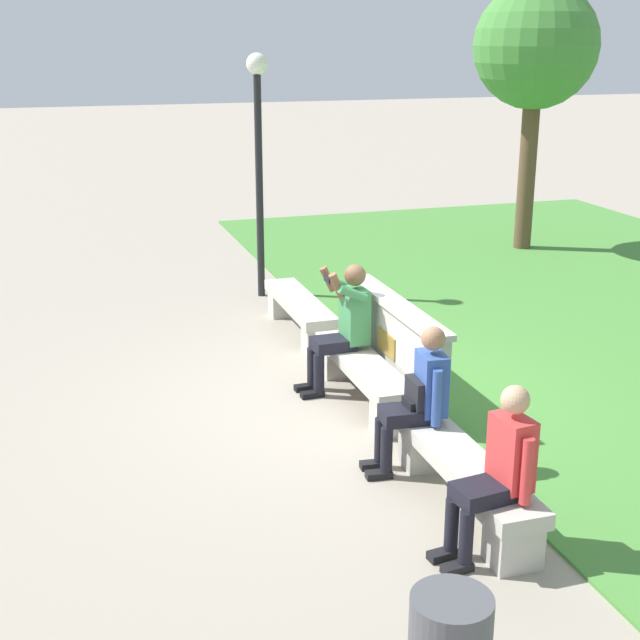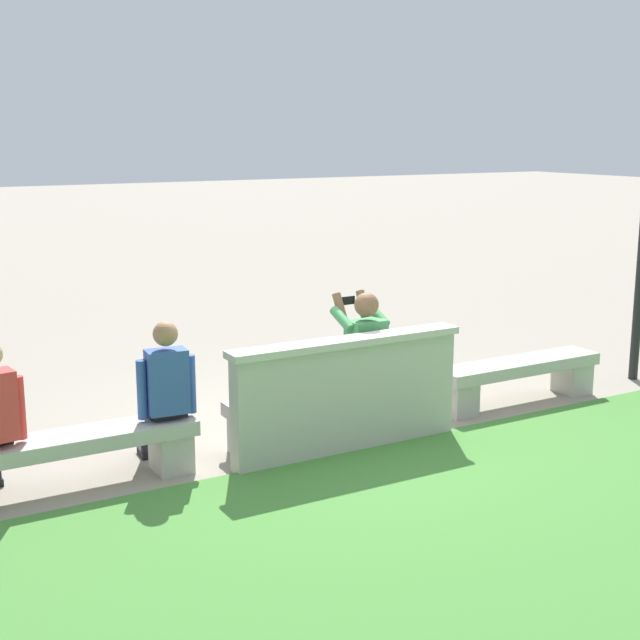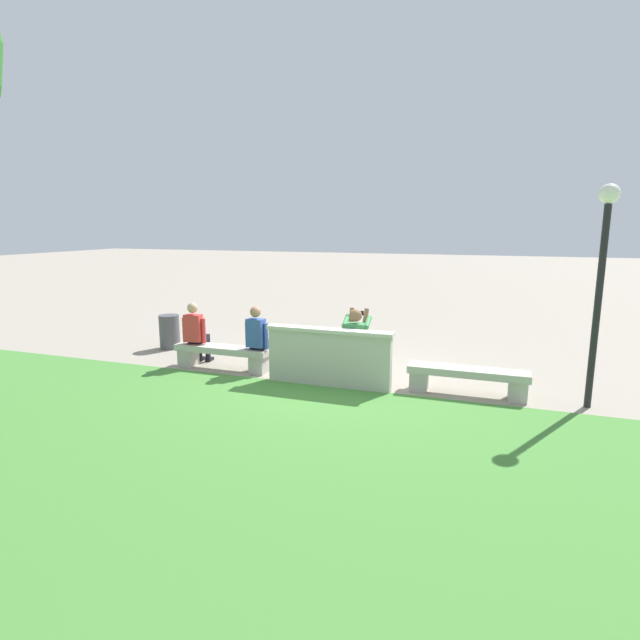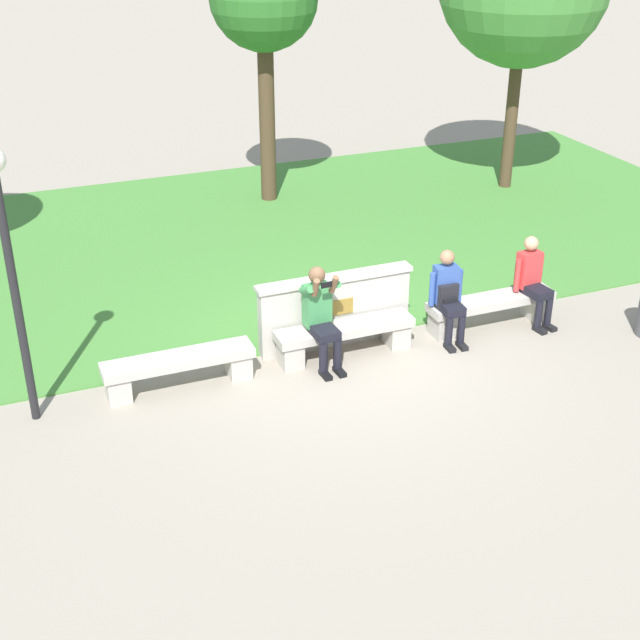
{
  "view_description": "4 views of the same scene",
  "coord_description": "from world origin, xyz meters",
  "px_view_note": "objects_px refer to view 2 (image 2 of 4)",
  "views": [
    {
      "loc": [
        7.72,
        -2.89,
        3.51
      ],
      "look_at": [
        -0.12,
        -0.41,
        0.86
      ],
      "focal_mm": 50.0,
      "sensor_mm": 36.0,
      "label": 1
    },
    {
      "loc": [
        3.84,
        6.57,
        2.72
      ],
      "look_at": [
        0.03,
        -0.08,
        1.09
      ],
      "focal_mm": 50.0,
      "sensor_mm": 36.0,
      "label": 2
    },
    {
      "loc": [
        -2.56,
        8.06,
        2.71
      ],
      "look_at": [
        0.38,
        -0.29,
        1.02
      ],
      "focal_mm": 28.0,
      "sensor_mm": 36.0,
      "label": 3
    },
    {
      "loc": [
        -4.18,
        -9.54,
        5.83
      ],
      "look_at": [
        -0.59,
        -0.58,
        0.91
      ],
      "focal_mm": 50.0,
      "sensor_mm": 36.0,
      "label": 4
    }
  ],
  "objects_px": {
    "person_distant": "(164,390)",
    "backpack": "(166,396)",
    "bench_near": "(327,408)",
    "bench_mid": "(76,452)",
    "person_photographer": "(359,354)",
    "bench_main": "(518,375)"
  },
  "relations": [
    {
      "from": "person_distant",
      "to": "backpack",
      "type": "bearing_deg",
      "value": 111.62
    },
    {
      "from": "bench_near",
      "to": "person_distant",
      "type": "relative_size",
      "value": 1.5
    },
    {
      "from": "bench_mid",
      "to": "person_photographer",
      "type": "xyz_separation_m",
      "value": [
        -2.61,
        -0.08,
        0.44
      ]
    },
    {
      "from": "bench_mid",
      "to": "backpack",
      "type": "xyz_separation_m",
      "value": [
        -0.76,
        -0.04,
        0.33
      ]
    },
    {
      "from": "bench_mid",
      "to": "backpack",
      "type": "bearing_deg",
      "value": -176.86
    },
    {
      "from": "bench_mid",
      "to": "bench_near",
      "type": "bearing_deg",
      "value": 180.0
    },
    {
      "from": "bench_main",
      "to": "bench_mid",
      "type": "bearing_deg",
      "value": 0.0
    },
    {
      "from": "bench_near",
      "to": "backpack",
      "type": "bearing_deg",
      "value": -1.6
    },
    {
      "from": "backpack",
      "to": "bench_main",
      "type": "bearing_deg",
      "value": 179.36
    },
    {
      "from": "bench_main",
      "to": "bench_near",
      "type": "height_order",
      "value": "same"
    },
    {
      "from": "bench_main",
      "to": "bench_mid",
      "type": "distance_m",
      "value": 4.48
    },
    {
      "from": "bench_near",
      "to": "person_photographer",
      "type": "bearing_deg",
      "value": -168.24
    },
    {
      "from": "bench_near",
      "to": "person_distant",
      "type": "xyz_separation_m",
      "value": [
        1.49,
        -0.07,
        0.37
      ]
    },
    {
      "from": "bench_main",
      "to": "backpack",
      "type": "height_order",
      "value": "backpack"
    },
    {
      "from": "person_distant",
      "to": "bench_near",
      "type": "bearing_deg",
      "value": 177.47
    },
    {
      "from": "bench_near",
      "to": "bench_mid",
      "type": "relative_size",
      "value": 1.0
    },
    {
      "from": "bench_mid",
      "to": "backpack",
      "type": "height_order",
      "value": "backpack"
    },
    {
      "from": "person_distant",
      "to": "bench_mid",
      "type": "bearing_deg",
      "value": 5.06
    },
    {
      "from": "bench_near",
      "to": "bench_mid",
      "type": "distance_m",
      "value": 2.24
    },
    {
      "from": "bench_main",
      "to": "person_distant",
      "type": "height_order",
      "value": "person_distant"
    },
    {
      "from": "person_distant",
      "to": "backpack",
      "type": "relative_size",
      "value": 2.94
    },
    {
      "from": "bench_mid",
      "to": "backpack",
      "type": "distance_m",
      "value": 0.83
    }
  ]
}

